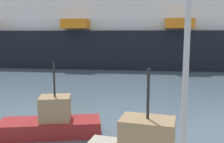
# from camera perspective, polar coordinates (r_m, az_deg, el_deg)

# --- Properties ---
(fishing_boat_2) EXTENTS (5.98, 2.86, 4.32)m
(fishing_boat_2) POSITION_cam_1_polar(r_m,az_deg,el_deg) (15.52, -13.26, -11.01)
(fishing_boat_2) COLOR maroon
(fishing_boat_2) RESTS_ON ground_plane
(cruise_ship) EXTENTS (116.87, 23.80, 20.55)m
(cruise_ship) POSITION_cam_1_polar(r_m,az_deg,el_deg) (50.31, -5.72, 9.20)
(cruise_ship) COLOR black
(cruise_ship) RESTS_ON ground_plane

